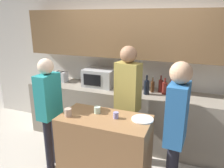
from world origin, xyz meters
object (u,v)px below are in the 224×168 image
object	(u,v)px
person_left	(128,96)
plate_on_island	(142,119)
bottle_3	(165,88)
cup_1	(116,115)
bottle_1	(153,87)
bottle_4	(172,86)
bottle_2	(161,86)
toaster	(60,76)
cup_0	(68,112)
person_right	(176,126)
person_center	(49,106)
microwave	(99,78)
bottle_0	(146,87)
cup_2	(97,110)

from	to	relation	value
person_left	plate_on_island	bearing A→B (deg)	138.67
bottle_3	cup_1	bearing A→B (deg)	-111.27
bottle_1	bottle_4	distance (m)	0.30
person_left	cup_1	bearing A→B (deg)	104.08
bottle_4	bottle_2	bearing A→B (deg)	173.37
toaster	bottle_1	distance (m)	1.73
bottle_3	cup_0	bearing A→B (deg)	-128.60
bottle_1	person_right	xyz separation A→B (m)	(0.48, -1.17, -0.03)
bottle_4	person_left	xyz separation A→B (m)	(-0.53, -0.61, -0.02)
person_left	person_center	size ratio (longest dim) A/B	1.09
toaster	bottle_2	bearing A→B (deg)	1.80
cup_1	person_center	size ratio (longest dim) A/B	0.05
toaster	person_right	bearing A→B (deg)	-27.97
bottle_3	cup_0	distance (m)	1.56
microwave	person_center	xyz separation A→B (m)	(-0.27, -1.07, -0.15)
bottle_4	cup_0	distance (m)	1.67
microwave	bottle_0	world-z (taller)	bottle_0
bottle_2	cup_1	distance (m)	1.19
bottle_4	cup_2	bearing A→B (deg)	-126.33
bottle_3	plate_on_island	bearing A→B (deg)	-96.15
toaster	bottle_0	bearing A→B (deg)	-4.63
cup_2	person_left	distance (m)	0.53
bottle_3	bottle_1	bearing A→B (deg)	173.34
plate_on_island	bottle_4	bearing A→B (deg)	78.58
bottle_3	cup_1	world-z (taller)	bottle_3
cup_2	microwave	bearing A→B (deg)	112.88
plate_on_island	bottle_1	bearing A→B (deg)	94.80
microwave	cup_2	distance (m)	1.12
cup_0	cup_2	size ratio (longest dim) A/B	1.17
toaster	person_right	world-z (taller)	person_right
microwave	cup_2	bearing A→B (deg)	-67.12
person_left	person_right	bearing A→B (deg)	152.15
bottle_3	person_right	distance (m)	1.19
bottle_1	person_center	world-z (taller)	person_center
microwave	cup_0	world-z (taller)	microwave
microwave	person_right	size ratio (longest dim) A/B	0.31
toaster	plate_on_island	xyz separation A→B (m)	(1.82, -1.01, -0.09)
plate_on_island	bottle_0	bearing A→B (deg)	99.95
plate_on_island	person_left	distance (m)	0.55
toaster	cup_2	bearing A→B (deg)	-39.64
toaster	plate_on_island	bearing A→B (deg)	-29.00
bottle_4	cup_1	world-z (taller)	bottle_4
bottle_0	cup_0	bearing A→B (deg)	-122.83
bottle_4	person_right	bearing A→B (deg)	-81.49
bottle_0	bottle_3	distance (m)	0.28
toaster	bottle_3	world-z (taller)	bottle_3
bottle_0	bottle_1	world-z (taller)	bottle_0
bottle_4	person_center	bearing A→B (deg)	-143.31
cup_2	bottle_4	bearing A→B (deg)	53.67
bottle_4	cup_2	size ratio (longest dim) A/B	3.64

